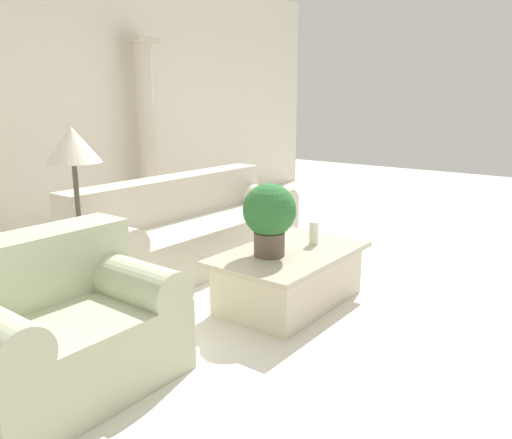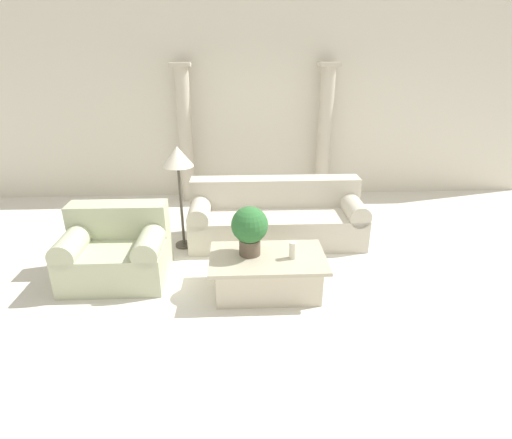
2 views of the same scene
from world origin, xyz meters
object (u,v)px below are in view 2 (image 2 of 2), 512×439
(potted_plant, at_px, (250,228))
(floor_lamp, at_px, (178,162))
(loveseat, at_px, (117,249))
(sofa_long, at_px, (276,217))
(coffee_table, at_px, (267,273))

(potted_plant, height_order, floor_lamp, floor_lamp)
(loveseat, height_order, floor_lamp, floor_lamp)
(floor_lamp, bearing_deg, sofa_long, 7.22)
(floor_lamp, bearing_deg, potted_plant, -51.27)
(loveseat, distance_m, floor_lamp, 1.28)
(sofa_long, bearing_deg, coffee_table, -99.32)
(loveseat, distance_m, coffee_table, 1.74)
(coffee_table, height_order, potted_plant, potted_plant)
(sofa_long, distance_m, floor_lamp, 1.51)
(loveseat, xyz_separation_m, potted_plant, (1.51, -0.32, 0.38))
(sofa_long, height_order, potted_plant, potted_plant)
(sofa_long, relative_size, loveseat, 2.08)
(loveseat, bearing_deg, sofa_long, 25.46)
(coffee_table, relative_size, floor_lamp, 0.91)
(coffee_table, height_order, floor_lamp, floor_lamp)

